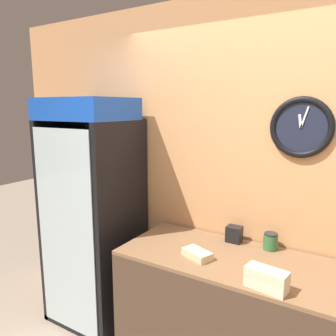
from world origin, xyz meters
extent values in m
cube|color=tan|center=(0.00, 1.28, 1.35)|extent=(5.20, 0.06, 2.70)
torus|color=black|center=(0.14, 1.24, 1.76)|extent=(0.41, 0.04, 0.41)
cylinder|color=#1E2338|center=(0.14, 1.24, 1.76)|extent=(0.34, 0.01, 0.34)
cube|color=white|center=(0.14, 1.23, 1.80)|extent=(0.03, 0.01, 0.09)
cube|color=white|center=(0.16, 1.23, 1.82)|extent=(0.05, 0.01, 0.14)
cube|color=#4C3828|center=(0.00, 0.89, 0.43)|extent=(1.86, 0.68, 0.87)
cube|color=brown|center=(0.00, 0.89, 0.88)|extent=(1.86, 0.68, 0.02)
cube|color=black|center=(-1.46, 1.21, 0.89)|extent=(0.71, 0.04, 1.78)
cube|color=black|center=(-1.79, 0.92, 0.89)|extent=(0.05, 0.63, 1.78)
cube|color=black|center=(-1.13, 0.92, 0.89)|extent=(0.05, 0.63, 1.78)
cube|color=black|center=(-1.46, 0.92, 0.03)|extent=(0.71, 0.63, 0.05)
cube|color=white|center=(-1.46, 1.19, 0.89)|extent=(0.61, 0.02, 1.68)
cube|color=silver|center=(-1.46, 0.60, 0.89)|extent=(0.61, 0.01, 1.68)
cube|color=blue|center=(-1.46, 0.89, 1.87)|extent=(0.71, 0.57, 0.18)
cube|color=silver|center=(-1.46, 0.90, 0.50)|extent=(0.59, 0.51, 0.01)
cube|color=silver|center=(-1.46, 0.90, 0.90)|extent=(0.59, 0.51, 0.01)
cube|color=silver|center=(-1.46, 0.90, 1.30)|extent=(0.59, 0.51, 0.01)
cylinder|color=#B2231E|center=(-1.49, 0.69, 1.38)|extent=(0.07, 0.07, 0.14)
cylinder|color=#B2231E|center=(-1.49, 0.69, 1.47)|extent=(0.03, 0.03, 0.06)
cylinder|color=gold|center=(-1.56, 0.68, 0.98)|extent=(0.06, 0.06, 0.14)
cylinder|color=gold|center=(-1.56, 0.68, 1.08)|extent=(0.03, 0.03, 0.06)
cylinder|color=#72337F|center=(-1.35, 0.68, 1.38)|extent=(0.06, 0.06, 0.13)
cylinder|color=#72337F|center=(-1.35, 0.68, 1.47)|extent=(0.02, 0.02, 0.06)
cylinder|color=#B2231E|center=(-1.71, 0.69, 0.59)|extent=(0.07, 0.07, 0.16)
cylinder|color=#B2231E|center=(-1.71, 0.69, 0.70)|extent=(0.03, 0.03, 0.07)
cylinder|color=#5B2D19|center=(-1.40, 0.69, 1.00)|extent=(0.07, 0.07, 0.18)
cylinder|color=#5B2D19|center=(-1.40, 0.69, 1.12)|extent=(0.03, 0.03, 0.08)
cylinder|color=gold|center=(-1.66, 0.68, 1.39)|extent=(0.06, 0.06, 0.17)
cylinder|color=gold|center=(-1.66, 0.68, 1.51)|extent=(0.02, 0.02, 0.07)
cube|color=beige|center=(0.12, 0.63, 0.92)|extent=(0.24, 0.14, 0.06)
cube|color=beige|center=(0.12, 0.63, 0.98)|extent=(0.24, 0.13, 0.06)
cube|color=beige|center=(-0.37, 0.77, 0.92)|extent=(0.23, 0.18, 0.05)
cylinder|color=#336B38|center=(0.01, 1.16, 0.95)|extent=(0.10, 0.10, 0.11)
cylinder|color=#262628|center=(0.01, 1.16, 1.01)|extent=(0.09, 0.09, 0.01)
cube|color=black|center=(-0.26, 1.15, 0.95)|extent=(0.11, 0.09, 0.12)
camera|label=1|loc=(0.53, -1.08, 1.89)|focal=35.00mm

